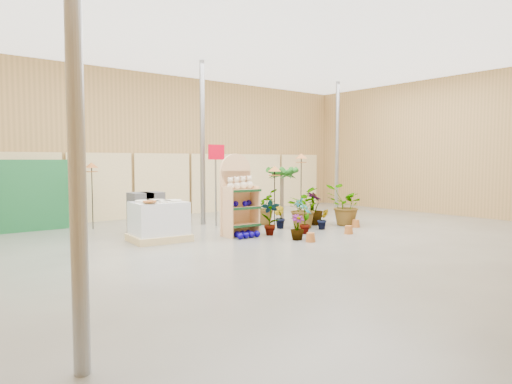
# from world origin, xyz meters

# --- Properties ---
(room) EXTENTS (15.20, 12.10, 4.70)m
(room) POSITION_xyz_m (0.00, 0.91, 2.21)
(room) COLOR #60615A
(room) RESTS_ON ground
(display_shelf) EXTENTS (0.85, 0.58, 1.94)m
(display_shelf) POSITION_xyz_m (-0.34, 1.39, 0.89)
(display_shelf) COLOR #E2AB75
(display_shelf) RESTS_ON ground
(teddy_bears) EXTENTS (0.72, 0.19, 0.31)m
(teddy_bears) POSITION_xyz_m (-0.32, 1.30, 1.23)
(teddy_bears) COLOR beige
(teddy_bears) RESTS_ON display_shelf
(gazing_balls_shelf) EXTENTS (0.71, 0.24, 0.14)m
(gazing_balls_shelf) POSITION_xyz_m (-0.34, 1.28, 0.76)
(gazing_balls_shelf) COLOR #090173
(gazing_balls_shelf) RESTS_ON display_shelf
(gazing_balls_floor) EXTENTS (0.63, 0.39, 0.15)m
(gazing_balls_floor) POSITION_xyz_m (-0.38, 1.01, 0.07)
(gazing_balls_floor) COLOR #090173
(gazing_balls_floor) RESTS_ON ground
(pallet_stack) EXTENTS (1.30, 1.12, 0.91)m
(pallet_stack) POSITION_xyz_m (-2.15, 1.87, 0.44)
(pallet_stack) COLOR #D4BB7E
(pallet_stack) RESTS_ON ground
(charcoal_planters) EXTENTS (0.80, 0.50, 1.00)m
(charcoal_planters) POSITION_xyz_m (-1.89, 3.08, 0.50)
(charcoal_planters) COLOR #3C3C3D
(charcoal_planters) RESTS_ON ground
(trellis_stock) EXTENTS (2.00, 0.30, 1.80)m
(trellis_stock) POSITION_xyz_m (-3.80, 5.20, 0.90)
(trellis_stock) COLOR #185E2D
(trellis_stock) RESTS_ON ground
(offer_sign) EXTENTS (0.50, 0.08, 2.20)m
(offer_sign) POSITION_xyz_m (0.10, 2.98, 1.57)
(offer_sign) COLOR gray
(offer_sign) RESTS_ON ground
(bird_table_front) EXTENTS (0.34, 0.34, 1.64)m
(bird_table_front) POSITION_xyz_m (0.88, 1.47, 1.52)
(bird_table_front) COLOR black
(bird_table_front) RESTS_ON ground
(bird_table_right) EXTENTS (0.34, 0.34, 1.97)m
(bird_table_right) POSITION_xyz_m (2.03, 1.70, 1.83)
(bird_table_right) COLOR black
(bird_table_right) RESTS_ON ground
(bird_table_back) EXTENTS (0.34, 0.34, 1.73)m
(bird_table_back) POSITION_xyz_m (-2.70, 4.53, 1.60)
(bird_table_back) COLOR black
(bird_table_back) RESTS_ON ground
(palm) EXTENTS (0.70, 0.70, 1.69)m
(palm) POSITION_xyz_m (1.97, 2.42, 1.44)
(palm) COLOR brown
(palm) RESTS_ON ground
(potted_plant_0) EXTENTS (0.54, 0.52, 0.86)m
(potted_plant_0) POSITION_xyz_m (0.28, 0.93, 0.43)
(potted_plant_0) COLOR #1A5D15
(potted_plant_0) RESTS_ON ground
(potted_plant_2) EXTENTS (1.22, 1.25, 1.06)m
(potted_plant_2) POSITION_xyz_m (1.70, 1.33, 0.53)
(potted_plant_2) COLOR #1A5D15
(potted_plant_2) RESTS_ON ground
(potted_plant_3) EXTENTS (0.61, 0.61, 0.93)m
(potted_plant_3) POSITION_xyz_m (2.38, 1.56, 0.47)
(potted_plant_3) COLOR #1A5D15
(potted_plant_3) RESTS_ON ground
(potted_plant_4) EXTENTS (0.28, 0.39, 0.71)m
(potted_plant_4) POSITION_xyz_m (2.50, 2.25, 0.35)
(potted_plant_4) COLOR #1A5D15
(potted_plant_4) RESTS_ON ground
(potted_plant_5) EXTENTS (0.31, 0.36, 0.58)m
(potted_plant_5) POSITION_xyz_m (1.18, 1.64, 0.29)
(potted_plant_5) COLOR #1A5D15
(potted_plant_5) RESTS_ON ground
(potted_plant_6) EXTENTS (1.16, 1.14, 0.98)m
(potted_plant_6) POSITION_xyz_m (1.37, 2.54, 0.49)
(potted_plant_6) COLOR #1A5D15
(potted_plant_6) RESTS_ON ground
(potted_plant_7) EXTENTS (0.40, 0.40, 0.57)m
(potted_plant_7) POSITION_xyz_m (0.35, 0.07, 0.28)
(potted_plant_7) COLOR #1A5D15
(potted_plant_7) RESTS_ON ground
(potted_plant_8) EXTENTS (0.50, 0.43, 0.79)m
(potted_plant_8) POSITION_xyz_m (1.07, 0.56, 0.40)
(potted_plant_8) COLOR #1A5D15
(potted_plant_8) RESTS_ON ground
(potted_plant_9) EXTENTS (0.37, 0.34, 0.53)m
(potted_plant_9) POSITION_xyz_m (1.93, 0.78, 0.27)
(potted_plant_9) COLOR #1A5D15
(potted_plant_9) RESTS_ON ground
(potted_plant_10) EXTENTS (1.27, 1.20, 1.12)m
(potted_plant_10) POSITION_xyz_m (2.92, 0.91, 0.56)
(potted_plant_10) COLOR #1A5D15
(potted_plant_10) RESTS_ON ground
(potted_plant_11) EXTENTS (0.46, 0.46, 0.66)m
(potted_plant_11) POSITION_xyz_m (0.49, 2.79, 0.33)
(potted_plant_11) COLOR #1A5D15
(potted_plant_11) RESTS_ON ground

